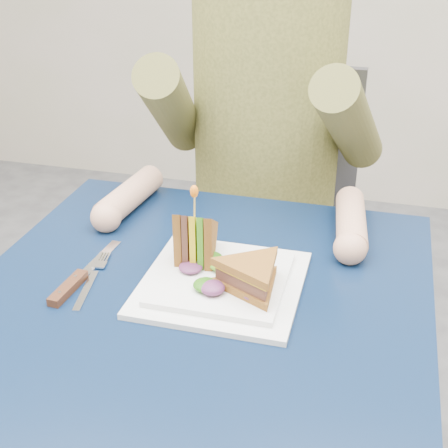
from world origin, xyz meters
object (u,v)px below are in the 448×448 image
(diner, at_px, (266,93))
(fork, at_px, (91,281))
(chair, at_px, (270,219))
(sandwich_upright, at_px, (195,241))
(table, at_px, (198,330))
(knife, at_px, (75,282))
(sandwich_flat, at_px, (252,276))
(plate, at_px, (222,282))

(diner, distance_m, fork, 0.61)
(chair, bearing_deg, sandwich_upright, -92.29)
(table, distance_m, sandwich_upright, 0.15)
(knife, bearing_deg, fork, 33.27)
(fork, height_order, knife, knife)
(sandwich_flat, relative_size, knife, 0.80)
(sandwich_upright, xyz_separation_m, knife, (-0.18, -0.10, -0.05))
(sandwich_flat, distance_m, fork, 0.27)
(chair, xyz_separation_m, diner, (-0.00, -0.11, 0.37))
(chair, relative_size, knife, 4.19)
(chair, height_order, diner, diner)
(chair, bearing_deg, table, -90.00)
(plate, bearing_deg, diner, 94.02)
(plate, xyz_separation_m, fork, (-0.21, -0.04, -0.01))
(table, distance_m, sandwich_flat, 0.15)
(diner, relative_size, plate, 2.87)
(fork, bearing_deg, sandwich_upright, 29.91)
(knife, bearing_deg, diner, 70.55)
(chair, height_order, sandwich_flat, chair)
(plate, relative_size, sandwich_flat, 1.46)
(chair, relative_size, diner, 1.25)
(sandwich_upright, bearing_deg, knife, -149.66)
(knife, bearing_deg, sandwich_flat, 6.71)
(table, distance_m, diner, 0.60)
(table, bearing_deg, plate, 34.01)
(fork, bearing_deg, plate, 11.74)
(knife, bearing_deg, sandwich_upright, 30.34)
(plate, xyz_separation_m, knife, (-0.24, -0.06, -0.00))
(chair, height_order, sandwich_upright, chair)
(diner, relative_size, sandwich_upright, 4.96)
(sandwich_upright, bearing_deg, diner, 87.16)
(diner, bearing_deg, sandwich_flat, -80.37)
(chair, xyz_separation_m, fork, (-0.18, -0.67, 0.19))
(chair, distance_m, diner, 0.39)
(sandwich_upright, bearing_deg, chair, 87.71)
(chair, bearing_deg, knife, -106.44)
(table, distance_m, chair, 0.66)
(diner, bearing_deg, knife, -109.45)
(table, bearing_deg, sandwich_flat, -0.47)
(diner, bearing_deg, fork, -107.85)
(plate, bearing_deg, sandwich_flat, -24.44)
(sandwich_upright, distance_m, knife, 0.21)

